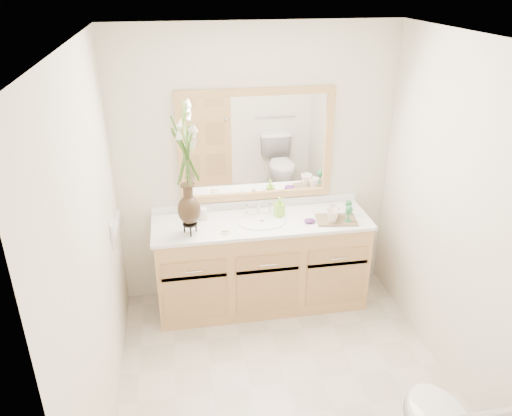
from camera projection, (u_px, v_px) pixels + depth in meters
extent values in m
plane|color=beige|center=(286.00, 383.00, 3.66)|extent=(2.60, 2.60, 0.00)
cube|color=white|center=(298.00, 41.00, 2.63)|extent=(2.40, 2.60, 0.02)
cube|color=white|center=(256.00, 168.00, 4.30)|extent=(2.40, 0.02, 2.40)
cube|color=white|center=(367.00, 397.00, 1.99)|extent=(2.40, 0.02, 2.40)
cube|color=white|center=(94.00, 257.00, 2.96)|extent=(0.02, 2.60, 2.40)
cube|color=white|center=(466.00, 225.00, 3.33)|extent=(0.02, 2.60, 2.40)
cube|color=tan|center=(261.00, 264.00, 4.39)|extent=(1.80, 0.55, 0.80)
cube|color=white|center=(262.00, 222.00, 4.21)|extent=(1.84, 0.57, 0.03)
ellipsoid|color=white|center=(262.00, 228.00, 4.21)|extent=(0.38, 0.30, 0.12)
cylinder|color=silver|center=(258.00, 207.00, 4.33)|extent=(0.02, 0.02, 0.11)
cylinder|color=silver|center=(247.00, 209.00, 4.32)|extent=(0.02, 0.02, 0.08)
cylinder|color=silver|center=(270.00, 208.00, 4.35)|extent=(0.02, 0.02, 0.08)
cube|color=white|center=(256.00, 146.00, 4.20)|extent=(1.20, 0.01, 0.85)
cube|color=tan|center=(256.00, 92.00, 4.00)|extent=(1.32, 0.04, 0.06)
cube|color=tan|center=(256.00, 195.00, 4.39)|extent=(1.32, 0.04, 0.06)
cube|color=tan|center=(181.00, 150.00, 4.09)|extent=(0.06, 0.04, 0.85)
cube|color=tan|center=(328.00, 142.00, 4.29)|extent=(0.06, 0.04, 0.85)
cube|color=white|center=(112.00, 230.00, 3.74)|extent=(0.02, 0.12, 0.12)
cylinder|color=silver|center=(507.00, 411.00, 2.23)|extent=(0.55, 0.03, 0.03)
cylinder|color=black|center=(190.00, 224.00, 3.97)|extent=(0.12, 0.12, 0.01)
ellipsoid|color=black|center=(189.00, 210.00, 3.91)|extent=(0.18, 0.18, 0.24)
cylinder|color=black|center=(188.00, 192.00, 3.85)|extent=(0.08, 0.08, 0.11)
cylinder|color=#4C7A33|center=(186.00, 158.00, 3.73)|extent=(0.06, 0.06, 0.43)
cylinder|color=#F0E3D0|center=(203.00, 214.00, 4.21)|extent=(0.08, 0.08, 0.10)
cylinder|color=#F0E3D0|center=(225.00, 232.00, 4.02)|extent=(0.09, 0.09, 0.01)
cube|color=beige|center=(225.00, 230.00, 4.01)|extent=(0.06, 0.05, 0.02)
imported|color=#90DD34|center=(279.00, 208.00, 4.26)|extent=(0.08, 0.08, 0.15)
ellipsoid|color=#572268|center=(310.00, 221.00, 4.17)|extent=(0.10, 0.09, 0.03)
cube|color=brown|center=(336.00, 220.00, 4.20)|extent=(0.36, 0.27, 0.02)
imported|color=#F0E3D0|center=(332.00, 215.00, 4.14)|extent=(0.12, 0.11, 0.11)
imported|color=#F0E3D0|center=(334.00, 211.00, 4.22)|extent=(0.14, 0.14, 0.10)
cylinder|color=#287A43|center=(348.00, 220.00, 4.17)|extent=(0.06, 0.06, 0.01)
cylinder|color=#287A43|center=(349.00, 216.00, 4.15)|extent=(0.01, 0.01, 0.09)
ellipsoid|color=#287A43|center=(349.00, 210.00, 4.13)|extent=(0.06, 0.06, 0.07)
cylinder|color=#287A43|center=(348.00, 213.00, 4.29)|extent=(0.05, 0.05, 0.01)
cylinder|color=#287A43|center=(348.00, 209.00, 4.27)|extent=(0.01, 0.01, 0.08)
ellipsoid|color=#287A43|center=(349.00, 204.00, 4.25)|extent=(0.06, 0.06, 0.07)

